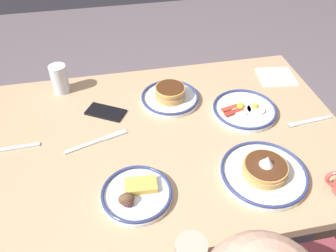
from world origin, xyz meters
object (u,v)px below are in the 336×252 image
(fork_near, at_px, (309,121))
(butter_knife, at_px, (97,141))
(plate_far_side, at_px, (136,194))
(plate_far_companion, at_px, (264,172))
(drinking_glass, at_px, (60,80))
(plate_near_main, at_px, (244,110))
(paper_napkin, at_px, (276,77))
(cell_phone, at_px, (106,112))
(plate_center_pancakes, at_px, (170,96))

(fork_near, bearing_deg, butter_knife, -3.60)
(plate_far_side, bearing_deg, butter_knife, -67.79)
(plate_far_side, distance_m, fork_near, 0.70)
(plate_far_companion, distance_m, drinking_glass, 0.86)
(plate_near_main, height_order, plate_far_side, plate_far_side)
(paper_napkin, bearing_deg, plate_near_main, 41.85)
(plate_near_main, xyz_separation_m, drinking_glass, (0.68, -0.28, 0.04))
(plate_far_side, xyz_separation_m, fork_near, (-0.66, -0.21, -0.01))
(plate_near_main, distance_m, butter_knife, 0.56)
(drinking_glass, xyz_separation_m, fork_near, (-0.89, 0.38, -0.05))
(plate_far_companion, bearing_deg, cell_phone, -41.56)
(paper_napkin, xyz_separation_m, butter_knife, (0.78, 0.25, 0.00))
(plate_center_pancakes, distance_m, plate_far_companion, 0.48)
(plate_center_pancakes, bearing_deg, fork_near, 154.39)
(plate_center_pancakes, relative_size, fork_near, 1.25)
(cell_phone, bearing_deg, plate_far_side, 129.64)
(plate_far_side, bearing_deg, plate_far_companion, -179.94)
(drinking_glass, bearing_deg, cell_phone, 132.51)
(fork_near, bearing_deg, drinking_glass, -23.00)
(plate_far_side, height_order, cell_phone, plate_far_side)
(plate_near_main, xyz_separation_m, plate_center_pancakes, (0.26, -0.13, 0.01))
(paper_napkin, height_order, fork_near, fork_near)
(plate_center_pancakes, relative_size, butter_knife, 1.04)
(plate_near_main, bearing_deg, fork_near, 155.04)
(plate_center_pancakes, height_order, cell_phone, plate_center_pancakes)
(plate_near_main, relative_size, drinking_glass, 2.07)
(plate_center_pancakes, height_order, butter_knife, plate_center_pancakes)
(plate_far_companion, distance_m, cell_phone, 0.61)
(plate_far_companion, height_order, fork_near, plate_far_companion)
(fork_near, bearing_deg, plate_near_main, -24.96)
(butter_knife, bearing_deg, plate_far_side, 112.21)
(drinking_glass, bearing_deg, plate_center_pancakes, 160.09)
(plate_near_main, bearing_deg, paper_napkin, -138.15)
(plate_far_companion, distance_m, butter_knife, 0.56)
(butter_knife, bearing_deg, fork_near, 176.40)
(plate_far_side, distance_m, cell_phone, 0.41)
(plate_far_companion, xyz_separation_m, drinking_glass, (0.62, -0.59, 0.03))
(plate_near_main, relative_size, butter_knife, 1.10)
(plate_far_companion, xyz_separation_m, butter_knife, (0.50, -0.26, -0.02))
(plate_far_companion, bearing_deg, paper_napkin, -118.66)
(plate_near_main, height_order, plate_far_companion, plate_far_companion)
(cell_phone, height_order, fork_near, cell_phone)
(plate_near_main, bearing_deg, plate_far_side, 34.30)
(plate_far_side, bearing_deg, drinking_glass, -68.82)
(paper_napkin, bearing_deg, drinking_glass, -5.08)
(plate_far_companion, height_order, cell_phone, plate_far_companion)
(plate_near_main, bearing_deg, plate_far_companion, 79.93)
(plate_far_companion, distance_m, fork_near, 0.34)
(cell_phone, bearing_deg, butter_knife, 105.74)
(cell_phone, distance_m, fork_near, 0.76)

